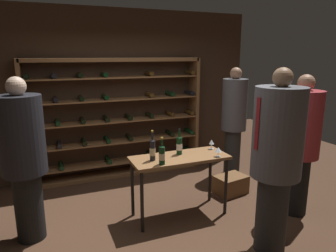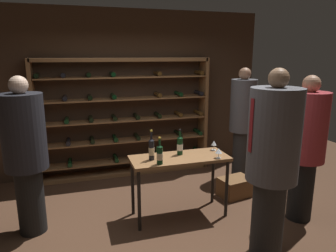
# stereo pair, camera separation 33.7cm
# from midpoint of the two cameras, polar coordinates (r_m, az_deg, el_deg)

# --- Properties ---
(ground_plane) EXTENTS (10.22, 10.22, 0.00)m
(ground_plane) POSITION_cam_midpoint_polar(r_m,az_deg,el_deg) (4.13, -2.88, -17.87)
(ground_plane) COLOR #472D1E
(back_wall) EXTENTS (4.88, 0.10, 2.89)m
(back_wall) POSITION_cam_midpoint_polar(r_m,az_deg,el_deg) (5.62, -10.24, 5.97)
(back_wall) COLOR #3D2B1E
(back_wall) RESTS_ON ground
(wine_rack) EXTENTS (3.03, 0.32, 2.07)m
(wine_rack) POSITION_cam_midpoint_polar(r_m,az_deg,el_deg) (5.46, -11.06, 1.33)
(wine_rack) COLOR brown
(wine_rack) RESTS_ON ground
(tasting_table) EXTENTS (1.28, 0.52, 0.83)m
(tasting_table) POSITION_cam_midpoint_polar(r_m,az_deg,el_deg) (4.06, -0.23, -6.99)
(tasting_table) COLOR brown
(tasting_table) RESTS_ON ground
(person_bystander_red_print) EXTENTS (0.53, 0.52, 2.00)m
(person_bystander_red_print) POSITION_cam_midpoint_polar(r_m,az_deg,el_deg) (3.35, 16.70, -5.17)
(person_bystander_red_print) COLOR #242424
(person_bystander_red_print) RESTS_ON ground
(person_bystander_dark_jacket) EXTENTS (0.49, 0.49, 1.90)m
(person_bystander_dark_jacket) POSITION_cam_midpoint_polar(r_m,az_deg,el_deg) (3.87, -27.48, -4.63)
(person_bystander_dark_jacket) COLOR black
(person_bystander_dark_jacket) RESTS_ON ground
(person_host_in_suit) EXTENTS (0.44, 0.44, 1.91)m
(person_host_in_suit) POSITION_cam_midpoint_polar(r_m,az_deg,el_deg) (5.50, 10.38, 1.69)
(person_host_in_suit) COLOR #272727
(person_host_in_suit) RESTS_ON ground
(person_guest_khaki) EXTENTS (0.48, 0.48, 1.88)m
(person_guest_khaki) POSITION_cam_midpoint_polar(r_m,az_deg,el_deg) (4.32, 21.28, -2.44)
(person_guest_khaki) COLOR black
(person_guest_khaki) RESTS_ON ground
(wine_crate) EXTENTS (0.53, 0.42, 0.28)m
(wine_crate) POSITION_cam_midpoint_polar(r_m,az_deg,el_deg) (4.96, 9.59, -10.66)
(wine_crate) COLOR brown
(wine_crate) RESTS_ON ground
(wine_bottle_gold_foil) EXTENTS (0.07, 0.07, 0.39)m
(wine_bottle_gold_foil) POSITION_cam_midpoint_polar(r_m,az_deg,el_deg) (3.86, -5.39, -4.38)
(wine_bottle_gold_foil) COLOR black
(wine_bottle_gold_foil) RESTS_ON tasting_table
(wine_bottle_amber_reserve) EXTENTS (0.08, 0.08, 0.34)m
(wine_bottle_amber_reserve) POSITION_cam_midpoint_polar(r_m,az_deg,el_deg) (4.08, -0.26, -3.56)
(wine_bottle_amber_reserve) COLOR black
(wine_bottle_amber_reserve) RESTS_ON tasting_table
(wine_bottle_green_slim) EXTENTS (0.08, 0.08, 0.34)m
(wine_bottle_green_slim) POSITION_cam_midpoint_polar(r_m,az_deg,el_deg) (3.71, -3.73, -5.35)
(wine_bottle_green_slim) COLOR black
(wine_bottle_green_slim) RESTS_ON tasting_table
(wine_glass_stemmed_left) EXTENTS (0.09, 0.09, 0.13)m
(wine_glass_stemmed_left) POSITION_cam_midpoint_polar(r_m,az_deg,el_deg) (4.02, 6.91, -4.43)
(wine_glass_stemmed_left) COLOR silver
(wine_glass_stemmed_left) RESTS_ON tasting_table
(wine_glass_stemmed_right) EXTENTS (0.07, 0.07, 0.14)m
(wine_glass_stemmed_right) POSITION_cam_midpoint_polar(r_m,az_deg,el_deg) (4.33, 5.86, -3.05)
(wine_glass_stemmed_right) COLOR silver
(wine_glass_stemmed_right) RESTS_ON tasting_table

